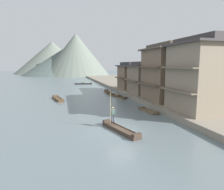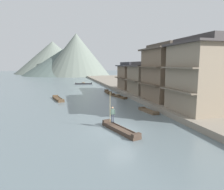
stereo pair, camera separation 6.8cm
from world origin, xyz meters
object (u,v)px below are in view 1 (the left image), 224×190
at_px(house_waterfront_second, 165,73).
at_px(boat_moored_second, 108,92).
at_px(boatman_person, 113,112).
at_px(boat_moored_far, 58,99).
at_px(house_waterfront_tall, 145,78).
at_px(boat_moored_nearest, 83,84).
at_px(house_waterfront_narrow, 129,76).
at_px(house_waterfront_nearest, 201,75).
at_px(boat_moored_third, 148,111).
at_px(boat_foreground_poled, 120,130).
at_px(boat_midriver_drifting, 118,96).

bearing_deg(house_waterfront_second, boat_moored_second, 112.23).
xyz_separation_m(boatman_person, boat_moored_second, (5.14, 24.17, -1.38)).
distance_m(boat_moored_far, house_waterfront_tall, 16.86).
height_order(boat_moored_second, house_waterfront_second, house_waterfront_second).
distance_m(boat_moored_nearest, house_waterfront_narrow, 22.11).
distance_m(boat_moored_second, house_waterfront_second, 16.12).
relative_size(house_waterfront_tall, house_waterfront_narrow, 1.10).
bearing_deg(house_waterfront_nearest, boatman_person, -170.74).
distance_m(boat_moored_second, boat_moored_third, 18.89).
relative_size(boat_moored_far, house_waterfront_second, 0.64).
distance_m(boat_moored_third, house_waterfront_narrow, 20.65).
relative_size(boat_foreground_poled, boat_moored_second, 1.26).
xyz_separation_m(boatman_person, house_waterfront_tall, (11.06, 17.58, 2.09)).
bearing_deg(house_waterfront_narrow, boat_midriver_drifting, -122.78).
bearing_deg(boat_moored_far, boat_foreground_poled, -72.85).
relative_size(boat_moored_far, house_waterfront_narrow, 0.84).
relative_size(boatman_person, boat_midriver_drifting, 0.55).
distance_m(boat_moored_far, house_waterfront_nearest, 23.54).
bearing_deg(house_waterfront_nearest, boat_midriver_drifting, 108.69).
xyz_separation_m(boatman_person, house_waterfront_nearest, (11.27, 1.84, 3.39)).
bearing_deg(boat_moored_second, boatman_person, -102.01).
xyz_separation_m(boat_moored_third, boat_moored_far, (-11.70, 12.40, 0.04)).
bearing_deg(boat_moored_second, house_waterfront_narrow, 11.47).
height_order(boat_moored_second, house_waterfront_nearest, house_waterfront_nearest).
distance_m(boat_moored_second, house_waterfront_nearest, 23.64).
distance_m(boat_moored_nearest, boat_midriver_drifting, 27.60).
distance_m(boat_foreground_poled, boat_moored_third, 8.78).
relative_size(boat_moored_third, house_waterfront_second, 0.42).
xyz_separation_m(boat_moored_third, boat_midriver_drifting, (-0.49, 12.76, 0.08)).
xyz_separation_m(boatman_person, boat_midriver_drifting, (5.77, 18.07, -1.36)).
bearing_deg(boatman_person, boat_moored_second, 77.99).
relative_size(house_waterfront_second, house_waterfront_tall, 1.19).
distance_m(boat_foreground_poled, boat_moored_far, 19.84).
xyz_separation_m(boat_moored_second, boat_moored_third, (1.12, -18.85, -0.06)).
height_order(boat_foreground_poled, boat_moored_second, boat_moored_second).
bearing_deg(boat_midriver_drifting, house_waterfront_narrow, 57.22).
xyz_separation_m(boat_moored_second, boat_moored_far, (-10.58, -6.45, -0.02)).
distance_m(boat_moored_far, boat_midriver_drifting, 11.22).
distance_m(boat_foreground_poled, house_waterfront_tall, 21.90).
distance_m(house_waterfront_tall, house_waterfront_narrow, 7.68).
bearing_deg(house_waterfront_narrow, house_waterfront_nearest, -87.84).
xyz_separation_m(boat_moored_second, house_waterfront_tall, (5.92, -6.58, 3.47)).
distance_m(boat_moored_nearest, house_waterfront_second, 36.92).
relative_size(house_waterfront_nearest, house_waterfront_tall, 1.19).
bearing_deg(house_waterfront_nearest, house_waterfront_second, 92.13).
bearing_deg(boat_moored_second, house_waterfront_second, -67.77).
distance_m(boat_midriver_drifting, house_waterfront_second, 10.77).
xyz_separation_m(boatman_person, boat_moored_nearest, (2.03, 45.41, -1.33)).
bearing_deg(boat_midriver_drifting, house_waterfront_nearest, -71.31).
xyz_separation_m(house_waterfront_nearest, house_waterfront_narrow, (-0.88, 23.40, -1.29)).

